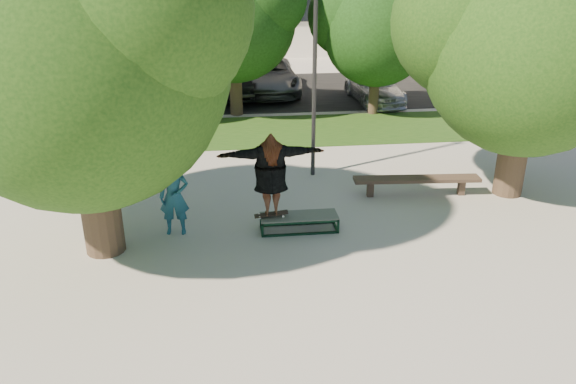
{
  "coord_description": "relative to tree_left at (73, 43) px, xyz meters",
  "views": [
    {
      "loc": [
        -1.51,
        -10.2,
        5.97
      ],
      "look_at": [
        -0.25,
        0.6,
        1.35
      ],
      "focal_mm": 35.0,
      "sensor_mm": 36.0,
      "label": 1
    }
  ],
  "objects": [
    {
      "name": "lamppost",
      "position": [
        5.29,
        3.91,
        -1.27
      ],
      "size": [
        0.25,
        0.15,
        6.11
      ],
      "color": "#2D2D30",
      "rests_on": "ground"
    },
    {
      "name": "bench",
      "position": [
        7.79,
        2.05,
        -3.99
      ],
      "size": [
        3.38,
        0.68,
        0.52
      ],
      "rotation": [
        0.0,
        0.0,
        -0.07
      ],
      "color": "#46362A",
      "rests_on": "ground"
    },
    {
      "name": "bg_tree_left",
      "position": [
        -2.28,
        9.98,
        -0.69
      ],
      "size": [
        5.28,
        4.51,
        5.77
      ],
      "color": "#38281E",
      "rests_on": "ground"
    },
    {
      "name": "grass_strip",
      "position": [
        5.29,
        8.41,
        -4.41
      ],
      "size": [
        30.0,
        4.0,
        0.02
      ],
      "primitive_type": "cube",
      "color": "#194213",
      "rests_on": "ground"
    },
    {
      "name": "tree_right",
      "position": [
        10.21,
        1.99,
        -0.33
      ],
      "size": [
        6.24,
        5.33,
        6.51
      ],
      "color": "#38281E",
      "rests_on": "ground"
    },
    {
      "name": "bystander",
      "position": [
        1.57,
        0.58,
        -3.5
      ],
      "size": [
        0.69,
        0.47,
        1.85
      ],
      "primitive_type": "imported",
      "rotation": [
        0.0,
        0.0,
        -0.04
      ],
      "color": "#1A4F63",
      "rests_on": "ground"
    },
    {
      "name": "tree_left",
      "position": [
        0.0,
        0.0,
        0.0
      ],
      "size": [
        6.96,
        5.95,
        7.12
      ],
      "color": "#38281E",
      "rests_on": "ground"
    },
    {
      "name": "grind_box",
      "position": [
        4.41,
        0.39,
        -4.23
      ],
      "size": [
        1.8,
        0.6,
        0.38
      ],
      "color": "#10301E",
      "rests_on": "ground"
    },
    {
      "name": "bg_tree_right",
      "position": [
        8.73,
        10.47,
        -0.93
      ],
      "size": [
        5.04,
        4.31,
        5.43
      ],
      "color": "#38281E",
      "rests_on": "ground"
    },
    {
      "name": "bg_tree_mid",
      "position": [
        3.22,
        10.98,
        -0.41
      ],
      "size": [
        5.76,
        4.92,
        6.24
      ],
      "color": "#38281E",
      "rests_on": "ground"
    },
    {
      "name": "car_grey",
      "position": [
        4.86,
        14.69,
        -3.62
      ],
      "size": [
        2.71,
        5.77,
        1.6
      ],
      "primitive_type": "imported",
      "rotation": [
        0.0,
        0.0,
        0.01
      ],
      "color": "slate",
      "rests_on": "asphalt_strip"
    },
    {
      "name": "car_dark",
      "position": [
        2.83,
        14.14,
        -3.61
      ],
      "size": [
        2.58,
        5.16,
        1.63
      ],
      "primitive_type": "imported",
      "rotation": [
        0.0,
        0.0,
        0.18
      ],
      "color": "black",
      "rests_on": "asphalt_strip"
    },
    {
      "name": "asphalt_strip",
      "position": [
        4.29,
        14.91,
        -4.42
      ],
      "size": [
        40.0,
        8.0,
        0.01
      ],
      "primitive_type": "cube",
      "color": "black",
      "rests_on": "ground"
    },
    {
      "name": "car_silver_a",
      "position": [
        -3.19,
        14.17,
        -3.74
      ],
      "size": [
        2.09,
        4.15,
        1.36
      ],
      "primitive_type": "imported",
      "rotation": [
        0.0,
        0.0,
        0.13
      ],
      "color": "#B3B4B8",
      "rests_on": "asphalt_strip"
    },
    {
      "name": "skater_rig",
      "position": [
        3.76,
        0.39,
        -3.0
      ],
      "size": [
        2.41,
        0.75,
        2.02
      ],
      "rotation": [
        0.0,
        0.0,
        3.18
      ],
      "color": "white",
      "rests_on": "grind_box"
    },
    {
      "name": "car_silver_b",
      "position": [
        9.33,
        12.41,
        -3.79
      ],
      "size": [
        2.07,
        4.49,
        1.27
      ],
      "primitive_type": "imported",
      "rotation": [
        0.0,
        0.0,
        0.07
      ],
      "color": "#B7B7BC",
      "rests_on": "asphalt_strip"
    },
    {
      "name": "ground",
      "position": [
        4.29,
        -1.09,
        -4.42
      ],
      "size": [
        120.0,
        120.0,
        0.0
      ],
      "primitive_type": "plane",
      "color": "#A6A399",
      "rests_on": "ground"
    }
  ]
}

